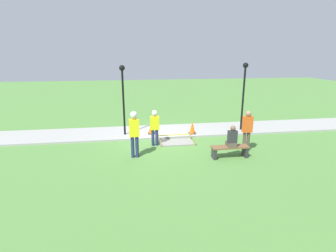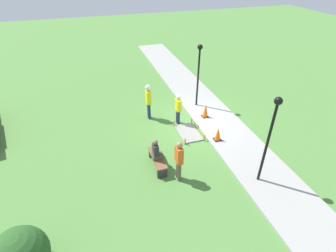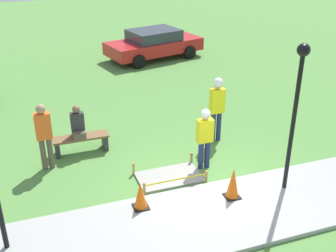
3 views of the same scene
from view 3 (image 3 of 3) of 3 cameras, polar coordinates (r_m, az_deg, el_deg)
name	(u,v)px [view 3 (image 3 of 3)]	position (r m, az deg, el deg)	size (l,w,h in m)	color
ground_plane	(205,187)	(10.37, 5.10, -8.19)	(60.00, 60.00, 0.00)	#51843D
sidewalk	(227,213)	(9.50, 8.06, -11.61)	(28.00, 2.34, 0.10)	#9E9E99
wet_concrete_patch	(169,177)	(10.63, 0.18, -6.92)	(1.64, 1.01, 0.33)	gray
traffic_cone_near_patch	(140,195)	(9.33, -3.75, -9.35)	(0.34, 0.34, 0.65)	black
traffic_cone_far_patch	(233,183)	(9.72, 8.79, -7.65)	(0.34, 0.34, 0.75)	black
park_bench	(81,141)	(11.90, -11.70, -2.03)	(1.52, 0.44, 0.49)	#2D2D33
person_seated_on_bench	(78,124)	(11.72, -12.13, 0.22)	(0.36, 0.44, 0.89)	brown
worker_supervisor	(205,134)	(10.66, 5.02, -1.11)	(0.40, 0.24, 1.66)	navy
worker_assistant	(217,103)	(12.01, 6.67, 3.09)	(0.40, 0.28, 1.94)	navy
bystander_in_orange_shirt	(44,133)	(11.02, -16.46, -0.91)	(0.40, 0.24, 1.80)	brown
lamppost_near	(297,97)	(9.47, 17.07, 3.82)	(0.28, 0.28, 3.48)	black
parked_car_red	(154,43)	(20.10, -1.91, 11.11)	(4.75, 2.90, 1.35)	red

